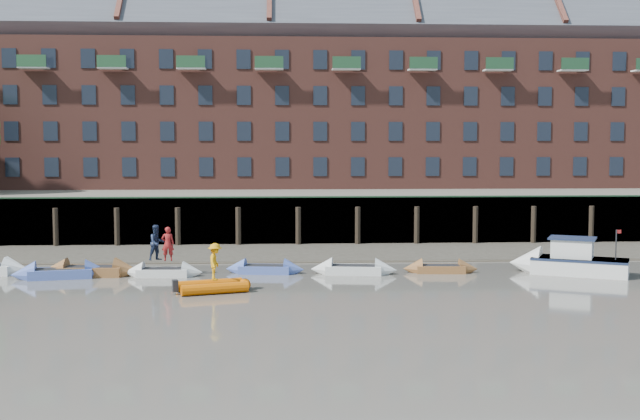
{
  "coord_description": "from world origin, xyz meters",
  "views": [
    {
      "loc": [
        0.71,
        -31.57,
        6.8
      ],
      "look_at": [
        2.96,
        12.0,
        3.2
      ],
      "focal_mm": 45.0,
      "sensor_mm": 36.0,
      "label": 1
    }
  ],
  "objects": [
    {
      "name": "person_rower_a",
      "position": [
        -5.01,
        9.7,
        1.68
      ],
      "size": [
        0.68,
        0.48,
        1.77
      ],
      "primitive_type": "imported",
      "rotation": [
        0.0,
        0.0,
        3.23
      ],
      "color": "maroon",
      "rests_on": "rowboat_3"
    },
    {
      "name": "rowboat_5",
      "position": [
        4.62,
        9.89,
        0.23
      ],
      "size": [
        4.65,
        1.92,
        1.31
      ],
      "rotation": [
        0.0,
        0.0,
        -0.14
      ],
      "color": "silver",
      "rests_on": "ground"
    },
    {
      "name": "rowboat_4",
      "position": [
        -0.04,
        10.36,
        0.21
      ],
      "size": [
        4.29,
        1.74,
        1.21
      ],
      "rotation": [
        0.0,
        0.0,
        -0.13
      ],
      "color": "#475DAE",
      "rests_on": "ground"
    },
    {
      "name": "rowboat_3",
      "position": [
        -5.26,
        9.64,
        0.21
      ],
      "size": [
        4.11,
        1.38,
        1.18
      ],
      "rotation": [
        0.0,
        0.0,
        -0.05
      ],
      "color": "silver",
      "rests_on": "ground"
    },
    {
      "name": "mud_band",
      "position": [
        0.0,
        14.6,
        0.0
      ],
      "size": [
        110.0,
        1.6,
        0.1
      ],
      "primitive_type": "cube",
      "color": "#4C4336",
      "rests_on": "ground"
    },
    {
      "name": "foreshore",
      "position": [
        0.0,
        18.0,
        0.0
      ],
      "size": [
        110.0,
        8.0,
        0.5
      ],
      "primitive_type": "cube",
      "color": "#3D382F",
      "rests_on": "ground"
    },
    {
      "name": "river_wall",
      "position": [
        -0.0,
        22.38,
        1.59
      ],
      "size": [
        110.0,
        1.23,
        3.3
      ],
      "color": "#2D2A26",
      "rests_on": "ground"
    },
    {
      "name": "rib_tender",
      "position": [
        -2.24,
        5.11,
        0.25
      ],
      "size": [
        3.46,
        2.43,
        0.58
      ],
      "rotation": [
        0.0,
        0.0,
        0.31
      ],
      "color": "#C85503",
      "rests_on": "ground"
    },
    {
      "name": "ground",
      "position": [
        0.0,
        0.0,
        0.0
      ],
      "size": [
        220.0,
        220.0,
        0.0
      ],
      "primitive_type": "plane",
      "color": "#615D55",
      "rests_on": "ground"
    },
    {
      "name": "person_rower_b",
      "position": [
        -5.59,
        9.9,
        1.72
      ],
      "size": [
        1.14,
        1.1,
        1.85
      ],
      "primitive_type": "imported",
      "rotation": [
        0.0,
        0.0,
        0.66
      ],
      "color": "#19233F",
      "rests_on": "rowboat_3"
    },
    {
      "name": "rowboat_2",
      "position": [
        -9.01,
        9.96,
        0.26
      ],
      "size": [
        5.01,
        1.57,
        1.44
      ],
      "rotation": [
        0.0,
        0.0,
        -0.03
      ],
      "color": "brown",
      "rests_on": "ground"
    },
    {
      "name": "rowboat_1",
      "position": [
        -10.39,
        9.36,
        0.25
      ],
      "size": [
        5.0,
        2.29,
        1.4
      ],
      "rotation": [
        0.0,
        0.0,
        0.19
      ],
      "color": "#475DAE",
      "rests_on": "ground"
    },
    {
      "name": "motor_launch",
      "position": [
        15.48,
        9.48,
        0.63
      ],
      "size": [
        6.26,
        4.4,
        2.48
      ],
      "rotation": [
        0.0,
        0.0,
        2.69
      ],
      "color": "silver",
      "rests_on": "ground"
    },
    {
      "name": "apartment_terrace",
      "position": [
        -0.0,
        36.99,
        12.82
      ],
      "size": [
        80.6,
        15.56,
        20.98
      ],
      "color": "brown",
      "rests_on": "bank_terrace"
    },
    {
      "name": "person_rib_crew",
      "position": [
        -2.23,
        5.11,
        1.4
      ],
      "size": [
        0.69,
        1.14,
        1.71
      ],
      "primitive_type": "imported",
      "rotation": [
        0.0,
        0.0,
        1.52
      ],
      "color": "orange",
      "rests_on": "rib_tender"
    },
    {
      "name": "rowboat_6",
      "position": [
        9.26,
        10.1,
        0.2
      ],
      "size": [
        4.02,
        1.46,
        1.14
      ],
      "rotation": [
        0.0,
        0.0,
        -0.08
      ],
      "color": "brown",
      "rests_on": "ground"
    },
    {
      "name": "bank_terrace",
      "position": [
        0.0,
        36.0,
        1.6
      ],
      "size": [
        110.0,
        28.0,
        3.2
      ],
      "primitive_type": "cube",
      "color": "#5E594D",
      "rests_on": "ground"
    }
  ]
}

